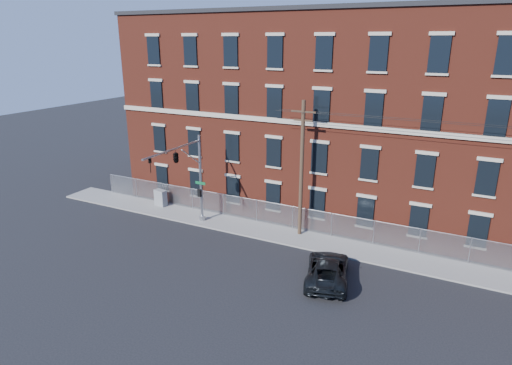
{
  "coord_description": "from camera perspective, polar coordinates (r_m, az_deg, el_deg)",
  "views": [
    {
      "loc": [
        12.87,
        -23.08,
        14.09
      ],
      "look_at": [
        -0.87,
        4.0,
        4.22
      ],
      "focal_mm": 31.02,
      "sensor_mm": 36.0,
      "label": 1
    }
  ],
  "objects": [
    {
      "name": "traffic_signal_mast",
      "position": [
        32.71,
        -9.51,
        2.33
      ],
      "size": [
        0.9,
        6.75,
        7.0
      ],
      "color": "#9EA0A5",
      "rests_on": "ground"
    },
    {
      "name": "mill_building",
      "position": [
        37.49,
        25.42,
        7.17
      ],
      "size": [
        55.3,
        14.32,
        16.3
      ],
      "color": "maroon",
      "rests_on": "ground"
    },
    {
      "name": "chain_link_fence",
      "position": [
        32.15,
        23.11,
        -7.46
      ],
      "size": [
        59.06,
        0.06,
        1.85
      ],
      "color": "#A5A8AD",
      "rests_on": "ground"
    },
    {
      "name": "utility_cabinet",
      "position": [
        39.71,
        -12.2,
        -1.93
      ],
      "size": [
        1.21,
        0.77,
        1.41
      ],
      "primitive_type": "cube",
      "rotation": [
        0.0,
        0.0,
        -0.19
      ],
      "color": "gray",
      "rests_on": "sidewalk"
    },
    {
      "name": "pickup_truck",
      "position": [
        27.74,
        9.19,
        -11.01
      ],
      "size": [
        3.73,
        5.76,
        1.48
      ],
      "primitive_type": "imported",
      "rotation": [
        0.0,
        0.0,
        3.4
      ],
      "color": "black",
      "rests_on": "ground"
    },
    {
      "name": "sidewalk",
      "position": [
        31.4,
        22.69,
        -10.05
      ],
      "size": [
        65.0,
        3.0,
        0.12
      ],
      "primitive_type": "cube",
      "color": "gray",
      "rests_on": "ground"
    },
    {
      "name": "ground",
      "position": [
        29.95,
        -2.02,
        -10.07
      ],
      "size": [
        140.0,
        140.0,
        0.0
      ],
      "primitive_type": "plane",
      "color": "black",
      "rests_on": "ground"
    },
    {
      "name": "utility_pole_near",
      "position": [
        31.89,
        5.91,
        1.99
      ],
      "size": [
        1.8,
        0.28,
        10.0
      ],
      "color": "#433021",
      "rests_on": "ground"
    }
  ]
}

